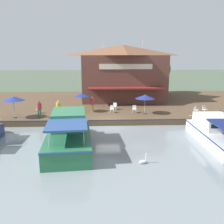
{
  "coord_description": "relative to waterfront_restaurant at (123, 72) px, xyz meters",
  "views": [
    {
      "loc": [
        24.34,
        -0.71,
        6.94
      ],
      "look_at": [
        -1.0,
        0.46,
        1.3
      ],
      "focal_mm": 40.0,
      "sensor_mm": 36.0,
      "label": 1
    }
  ],
  "objects": [
    {
      "name": "cafe_chair_mid_patio",
      "position": [
        9.81,
        -10.54,
        -3.62
      ],
      "size": [
        0.57,
        0.57,
        0.85
      ],
      "color": "white",
      "rests_on": "quay_deck"
    },
    {
      "name": "patio_umbrella_far_corner",
      "position": [
        10.66,
        1.6,
        -2.15
      ],
      "size": [
        2.17,
        2.17,
        2.21
      ],
      "color": "#B7B7B7",
      "rests_on": "quay_deck"
    },
    {
      "name": "waterfront_restaurant",
      "position": [
        0.0,
        0.0,
        0.0
      ],
      "size": [
        11.58,
        12.36,
        9.09
      ],
      "color": "brown",
      "rests_on": "quay_deck"
    },
    {
      "name": "ground_plane",
      "position": [
        13.75,
        -2.67,
        -4.69
      ],
      "size": [
        220.0,
        220.0,
        0.0
      ],
      "primitive_type": "plane",
      "color": "#4C5B47"
    },
    {
      "name": "cafe_chair_under_first_umbrella",
      "position": [
        9.93,
        -2.08,
        -3.62
      ],
      "size": [
        0.49,
        0.49,
        0.85
      ],
      "color": "white",
      "rests_on": "quay_deck"
    },
    {
      "name": "cafe_chair_back_row_seat",
      "position": [
        8.31,
        -1.67,
        -3.62
      ],
      "size": [
        0.57,
        0.57,
        0.85
      ],
      "color": "white",
      "rests_on": "quay_deck"
    },
    {
      "name": "tree_downstream_bank",
      "position": [
        -4.9,
        6.32,
        0.04
      ],
      "size": [
        4.71,
        4.48,
        6.5
      ],
      "color": "brown",
      "rests_on": "quay_deck"
    },
    {
      "name": "cafe_chair_far_corner_seat",
      "position": [
        10.87,
        7.48,
        -3.62
      ],
      "size": [
        0.57,
        0.57,
        0.85
      ],
      "color": "white",
      "rests_on": "quay_deck"
    },
    {
      "name": "motorboat_distant_upstream",
      "position": [
        18.38,
        6.38,
        -3.87
      ],
      "size": [
        9.61,
        3.6,
        2.09
      ],
      "color": "silver",
      "rests_on": "river_water"
    },
    {
      "name": "cafe_chair_beside_entrance",
      "position": [
        10.14,
        0.49,
        -3.62
      ],
      "size": [
        0.5,
        0.5,
        0.85
      ],
      "color": "white",
      "rests_on": "quay_deck"
    },
    {
      "name": "patio_umbrella_near_quay_edge",
      "position": [
        11.92,
        -12.51,
        -2.02
      ],
      "size": [
        2.29,
        2.29,
        2.34
      ],
      "color": "#B7B7B7",
      "rests_on": "quay_deck"
    },
    {
      "name": "mooring_post",
      "position": [
        13.4,
        9.03,
        -3.63
      ],
      "size": [
        0.22,
        0.22,
        0.91
      ],
      "color": "#473323",
      "rests_on": "quay_deck"
    },
    {
      "name": "quay_deck",
      "position": [
        2.75,
        -2.67,
        -4.39
      ],
      "size": [
        22.0,
        56.0,
        0.6
      ],
      "primitive_type": "cube",
      "color": "brown",
      "rests_on": "ground"
    },
    {
      "name": "person_mid_patio",
      "position": [
        11.95,
        -9.89,
        -2.94
      ],
      "size": [
        0.51,
        0.51,
        1.82
      ],
      "color": "#337547",
      "rests_on": "quay_deck"
    },
    {
      "name": "cafe_chair_facing_river",
      "position": [
        10.62,
        8.54,
        -3.62
      ],
      "size": [
        0.56,
        0.56,
        0.85
      ],
      "color": "white",
      "rests_on": "quay_deck"
    },
    {
      "name": "swan",
      "position": [
        22.95,
        -0.63,
        -4.47
      ],
      "size": [
        0.4,
        0.62,
        0.69
      ],
      "color": "white",
      "rests_on": "river_water"
    },
    {
      "name": "person_near_entrance",
      "position": [
        9.18,
        -4.35,
        -2.98
      ],
      "size": [
        0.5,
        0.5,
        1.76
      ],
      "color": "gold",
      "rests_on": "quay_deck"
    },
    {
      "name": "quay_edge_fender",
      "position": [
        13.65,
        -2.67,
        -4.04
      ],
      "size": [
        0.2,
        50.4,
        0.1
      ],
      "primitive_type": "cube",
      "color": "#2D2D33",
      "rests_on": "quay_deck"
    },
    {
      "name": "patio_umbrella_back_row",
      "position": [
        9.38,
        -5.57,
        -2.08
      ],
      "size": [
        1.72,
        1.72,
        2.24
      ],
      "color": "#B7B7B7",
      "rests_on": "quay_deck"
    },
    {
      "name": "person_at_quay_edge",
      "position": [
        11.59,
        -7.92,
        -2.99
      ],
      "size": [
        0.5,
        0.5,
        1.75
      ],
      "color": "#B23338",
      "rests_on": "quay_deck"
    },
    {
      "name": "motorboat_nearest_quay",
      "position": [
        19.02,
        -5.91,
        -3.63
      ],
      "size": [
        9.52,
        3.88,
        2.66
      ],
      "color": "#287047",
      "rests_on": "river_water"
    }
  ]
}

